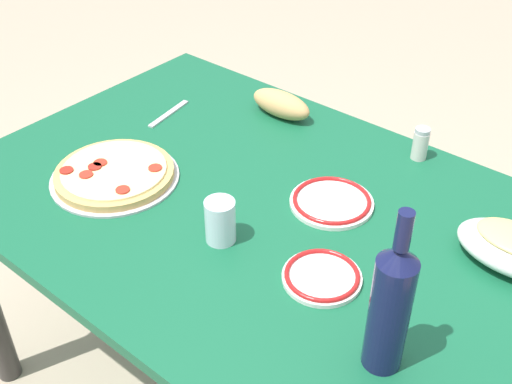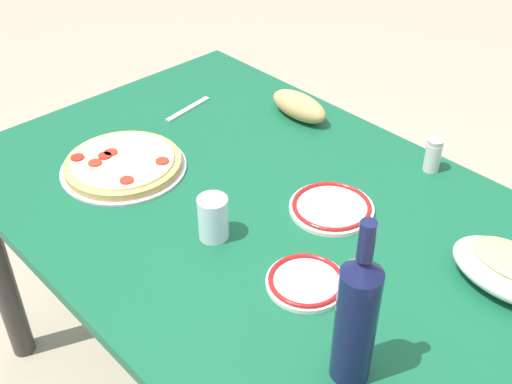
# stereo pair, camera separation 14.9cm
# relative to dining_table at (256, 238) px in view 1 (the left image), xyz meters

# --- Properties ---
(dining_table) EXTENTS (1.42, 0.97, 0.75)m
(dining_table) POSITION_rel_dining_table_xyz_m (0.00, 0.00, 0.00)
(dining_table) COLOR #145938
(dining_table) RESTS_ON ground
(pepperoni_pizza) EXTENTS (0.31, 0.31, 0.03)m
(pepperoni_pizza) POSITION_rel_dining_table_xyz_m (-0.33, -0.15, 0.12)
(pepperoni_pizza) COLOR #B7B7BC
(pepperoni_pizza) RESTS_ON dining_table
(wine_bottle) EXTENTS (0.07, 0.07, 0.33)m
(wine_bottle) POSITION_rel_dining_table_xyz_m (0.46, -0.21, 0.25)
(wine_bottle) COLOR #141942
(wine_bottle) RESTS_ON dining_table
(water_glass) EXTENTS (0.07, 0.07, 0.10)m
(water_glass) POSITION_rel_dining_table_xyz_m (0.03, -0.15, 0.16)
(water_glass) COLOR silver
(water_glass) RESTS_ON dining_table
(side_plate_near) EXTENTS (0.16, 0.16, 0.02)m
(side_plate_near) POSITION_rel_dining_table_xyz_m (0.27, -0.11, 0.12)
(side_plate_near) COLOR white
(side_plate_near) RESTS_ON dining_table
(side_plate_far) EXTENTS (0.20, 0.20, 0.02)m
(side_plate_far) POSITION_rel_dining_table_xyz_m (0.14, 0.11, 0.12)
(side_plate_far) COLOR white
(side_plate_far) RESTS_ON dining_table
(bread_loaf) EXTENTS (0.19, 0.08, 0.07)m
(bread_loaf) POSITION_rel_dining_table_xyz_m (-0.21, 0.36, 0.15)
(bread_loaf) COLOR tan
(bread_loaf) RESTS_ON dining_table
(spice_shaker) EXTENTS (0.04, 0.04, 0.09)m
(spice_shaker) POSITION_rel_dining_table_xyz_m (0.20, 0.41, 0.15)
(spice_shaker) COLOR silver
(spice_shaker) RESTS_ON dining_table
(fork_right) EXTENTS (0.04, 0.17, 0.00)m
(fork_right) POSITION_rel_dining_table_xyz_m (-0.45, 0.16, 0.11)
(fork_right) COLOR #B7B7BC
(fork_right) RESTS_ON dining_table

